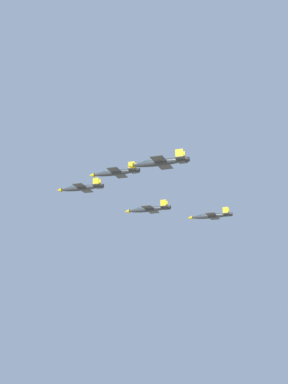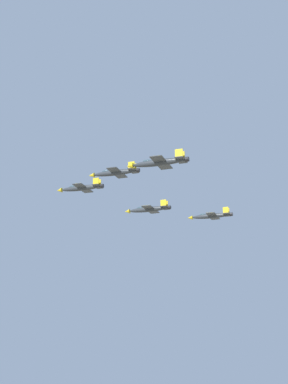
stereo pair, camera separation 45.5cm
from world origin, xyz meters
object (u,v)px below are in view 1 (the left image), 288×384
(jet_left_wingman, at_px, (115,172))
(jet_left_outer, at_px, (159,162))
(jet_lead, at_px, (81,188))
(jet_right_wingman, at_px, (148,209))
(jet_right_outer, at_px, (211,216))

(jet_left_wingman, bearing_deg, jet_left_outer, 139.30)
(jet_lead, xyz_separation_m, jet_right_wingman, (-22.30, 5.90, -4.63))
(jet_right_wingman, distance_m, jet_left_outer, 48.17)
(jet_lead, bearing_deg, jet_left_outer, 138.96)
(jet_right_wingman, height_order, jet_right_outer, jet_right_wingman)
(jet_left_wingman, xyz_separation_m, jet_right_outer, (-46.83, -11.16, -2.75))
(jet_lead, relative_size, jet_left_outer, 0.99)
(jet_lead, xyz_separation_m, jet_left_wingman, (2.23, 22.96, -1.86))
(jet_lead, bearing_deg, jet_left_wingman, 138.96)
(jet_lead, distance_m, jet_right_outer, 46.36)
(jet_left_outer, bearing_deg, jet_lead, -40.32)
(jet_left_wingman, relative_size, jet_left_outer, 0.95)
(jet_right_outer, bearing_deg, jet_left_outer, 90.05)
(jet_right_wingman, xyz_separation_m, jet_left_outer, (26.77, 40.02, -1.57))
(jet_right_wingman, bearing_deg, jet_lead, 41.23)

